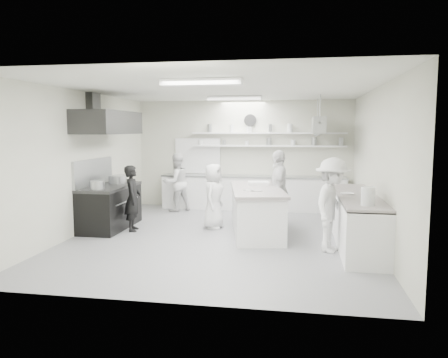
% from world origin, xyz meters
% --- Properties ---
extents(floor, '(6.00, 7.00, 0.02)m').
position_xyz_m(floor, '(0.00, 0.00, -0.01)').
color(floor, gray).
rests_on(floor, ground).
extents(ceiling, '(6.00, 7.00, 0.02)m').
position_xyz_m(ceiling, '(0.00, 0.00, 3.01)').
color(ceiling, silver).
rests_on(ceiling, wall_back).
extents(wall_back, '(6.00, 0.04, 3.00)m').
position_xyz_m(wall_back, '(0.00, 3.50, 1.50)').
color(wall_back, beige).
rests_on(wall_back, floor).
extents(wall_front, '(6.00, 0.04, 3.00)m').
position_xyz_m(wall_front, '(0.00, -3.50, 1.50)').
color(wall_front, beige).
rests_on(wall_front, floor).
extents(wall_left, '(0.04, 7.00, 3.00)m').
position_xyz_m(wall_left, '(-3.00, 0.00, 1.50)').
color(wall_left, beige).
rests_on(wall_left, floor).
extents(wall_right, '(0.04, 7.00, 3.00)m').
position_xyz_m(wall_right, '(3.00, 0.00, 1.50)').
color(wall_right, beige).
rests_on(wall_right, floor).
extents(stove, '(0.80, 1.80, 0.90)m').
position_xyz_m(stove, '(-2.60, 0.40, 0.45)').
color(stove, black).
rests_on(stove, floor).
extents(exhaust_hood, '(0.85, 2.00, 0.50)m').
position_xyz_m(exhaust_hood, '(-2.60, 0.40, 2.35)').
color(exhaust_hood, '#2E2E2E').
rests_on(exhaust_hood, wall_left).
extents(back_counter, '(5.00, 0.60, 0.92)m').
position_xyz_m(back_counter, '(0.30, 3.20, 0.46)').
color(back_counter, white).
rests_on(back_counter, floor).
extents(shelf_lower, '(4.20, 0.26, 0.04)m').
position_xyz_m(shelf_lower, '(0.70, 3.37, 1.75)').
color(shelf_lower, white).
rests_on(shelf_lower, wall_back).
extents(shelf_upper, '(4.20, 0.26, 0.04)m').
position_xyz_m(shelf_upper, '(0.70, 3.37, 2.10)').
color(shelf_upper, white).
rests_on(shelf_upper, wall_back).
extents(pass_through_window, '(1.30, 0.04, 1.00)m').
position_xyz_m(pass_through_window, '(-1.30, 3.48, 1.45)').
color(pass_through_window, black).
rests_on(pass_through_window, wall_back).
extents(wall_clock, '(0.32, 0.05, 0.32)m').
position_xyz_m(wall_clock, '(0.20, 3.46, 2.45)').
color(wall_clock, silver).
rests_on(wall_clock, wall_back).
extents(right_counter, '(0.74, 3.30, 0.94)m').
position_xyz_m(right_counter, '(2.65, -0.20, 0.47)').
color(right_counter, white).
rests_on(right_counter, floor).
extents(pot_rack, '(0.30, 1.60, 0.40)m').
position_xyz_m(pot_rack, '(2.00, 2.40, 2.30)').
color(pot_rack, '#A2A4A8').
rests_on(pot_rack, ceiling).
extents(light_fixture_front, '(1.30, 0.25, 0.10)m').
position_xyz_m(light_fixture_front, '(0.00, -1.80, 2.94)').
color(light_fixture_front, white).
rests_on(light_fixture_front, ceiling).
extents(light_fixture_rear, '(1.30, 0.25, 0.10)m').
position_xyz_m(light_fixture_rear, '(0.00, 1.80, 2.94)').
color(light_fixture_rear, white).
rests_on(light_fixture_rear, ceiling).
extents(prep_island, '(1.38, 2.63, 0.92)m').
position_xyz_m(prep_island, '(0.67, 0.48, 0.46)').
color(prep_island, white).
rests_on(prep_island, floor).
extents(stove_pot, '(0.39, 0.39, 0.23)m').
position_xyz_m(stove_pot, '(-2.60, 0.81, 1.02)').
color(stove_pot, '#A2A4A8').
rests_on(stove_pot, stove).
extents(cook_stove, '(0.46, 0.59, 1.43)m').
position_xyz_m(cook_stove, '(-2.00, 0.23, 0.72)').
color(cook_stove, black).
rests_on(cook_stove, floor).
extents(cook_back, '(0.96, 0.95, 1.56)m').
position_xyz_m(cook_back, '(-1.70, 2.61, 0.78)').
color(cook_back, white).
rests_on(cook_back, floor).
extents(cook_island_left, '(0.54, 0.76, 1.44)m').
position_xyz_m(cook_island_left, '(-0.32, 0.77, 0.72)').
color(cook_island_left, white).
rests_on(cook_island_left, floor).
extents(cook_island_right, '(0.43, 1.03, 1.75)m').
position_xyz_m(cook_island_right, '(1.11, 0.99, 0.88)').
color(cook_island_right, white).
rests_on(cook_island_right, floor).
extents(cook_right, '(0.98, 1.25, 1.71)m').
position_xyz_m(cook_right, '(2.15, -0.72, 0.85)').
color(cook_right, white).
rests_on(cook_right, floor).
extents(bowl_island_a, '(0.26, 0.26, 0.06)m').
position_xyz_m(bowl_island_a, '(0.72, 0.01, 0.95)').
color(bowl_island_a, '#A2A4A8').
rests_on(bowl_island_a, prep_island).
extents(bowl_island_b, '(0.24, 0.24, 0.07)m').
position_xyz_m(bowl_island_b, '(0.54, 0.02, 0.96)').
color(bowl_island_b, white).
rests_on(bowl_island_b, prep_island).
extents(bowl_right, '(0.28, 0.28, 0.06)m').
position_xyz_m(bowl_right, '(2.46, -0.19, 0.97)').
color(bowl_right, white).
rests_on(bowl_right, right_counter).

